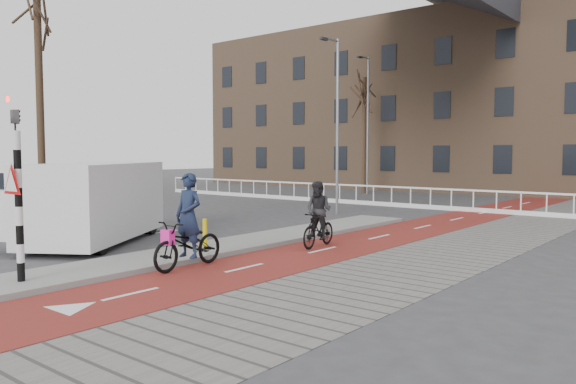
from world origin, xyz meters
The scene contains 15 objects.
ground centered at (0.00, 0.00, 0.00)m, with size 120.00×120.00×0.00m, color #38383A.
bike_lane centered at (1.50, 10.00, 0.01)m, with size 2.50×60.00×0.01m, color maroon.
sidewalk centered at (4.30, 10.00, 0.01)m, with size 3.00×60.00×0.01m, color slate.
curb_island centered at (-0.70, 4.00, 0.06)m, with size 1.80×16.00×0.12m, color gray.
traffic_signal centered at (-0.60, -2.02, 1.99)m, with size 0.80×0.80×3.68m.
bollard centered at (-0.85, 2.97, 0.49)m, with size 0.12×0.12×0.73m, color #D9B60C.
cyclist_near centered at (0.55, 1.21, 0.72)m, with size 0.91×2.12×2.12m.
cyclist_far centered at (1.16, 5.29, 0.76)m, with size 0.82×1.70×1.80m.
van centered at (-4.26, 1.92, 1.20)m, with size 4.68×5.66×2.29m.
railing centered at (-5.00, 17.00, 0.31)m, with size 28.00×0.10×0.99m.
townhouse_row centered at (-3.00, 32.00, 7.81)m, with size 46.00×10.00×15.90m.
tree_left centered at (-13.18, 4.94, 4.83)m, with size 0.31×0.31×9.66m, color #322216.
tree_mid centered at (-8.80, 23.92, 3.69)m, with size 0.27×0.27×7.37m, color #322216.
streetlight_near centered at (-3.13, 12.51, 3.64)m, with size 0.12×0.12×7.27m, color slate.
streetlight_left centered at (-8.19, 23.34, 4.25)m, with size 0.12×0.12×8.50m, color slate.
Camera 1 is at (10.09, -7.02, 2.58)m, focal length 35.00 mm.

